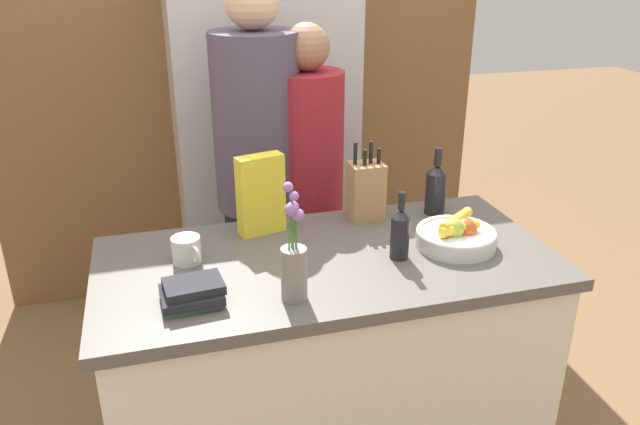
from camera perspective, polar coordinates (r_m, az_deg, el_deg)
name	(u,v)px	position (r m, az deg, el deg)	size (l,w,h in m)	color
kitchen_island	(327,373)	(2.26, 0.63, -14.42)	(1.47, 0.72, 0.92)	silver
back_wall_wood	(241,56)	(3.45, -7.23, 14.00)	(2.67, 0.12, 2.60)	brown
refrigerator	(262,131)	(3.18, -5.31, 7.40)	(0.85, 0.63, 1.96)	#B7B7BC
fruit_bowl	(457,235)	(2.12, 12.38, -1.99)	(0.27, 0.27, 0.10)	silver
knife_block	(366,190)	(2.27, 4.22, 2.04)	(0.12, 0.10, 0.29)	#A87A4C
flower_vase	(294,263)	(1.74, -2.40, -4.61)	(0.07, 0.07, 0.35)	gray
cereal_box	(261,195)	(2.15, -5.44, 1.63)	(0.17, 0.10, 0.28)	yellow
coffee_mug	(187,250)	(2.01, -12.08, -3.36)	(0.09, 0.12, 0.09)	silver
book_stack	(192,293)	(1.79, -11.58, -7.22)	(0.18, 0.15, 0.07)	#3D6047
bottle_oil	(400,232)	(1.99, 7.34, -1.81)	(0.06, 0.06, 0.23)	black
bottle_vinegar	(436,188)	(2.35, 10.54, 2.23)	(0.08, 0.08, 0.25)	black
person_at_sink	(259,172)	(2.57, -5.61, 3.70)	(0.35, 0.35, 1.75)	#383842
person_in_blue	(307,192)	(2.61, -1.17, 1.90)	(0.30, 0.30, 1.58)	#383842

